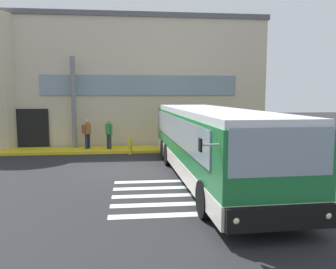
# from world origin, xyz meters

# --- Properties ---
(ground_plane) EXTENTS (80.00, 90.00, 0.02)m
(ground_plane) POSITION_xyz_m (0.00, 0.00, -0.01)
(ground_plane) COLOR #232326
(ground_plane) RESTS_ON ground
(bay_paint_stripes) EXTENTS (4.40, 3.96, 0.01)m
(bay_paint_stripes) POSITION_xyz_m (2.00, -4.20, 0.00)
(bay_paint_stripes) COLOR silver
(bay_paint_stripes) RESTS_ON ground
(terminal_building) EXTENTS (19.52, 13.80, 8.11)m
(terminal_building) POSITION_xyz_m (-0.67, 11.55, 4.04)
(terminal_building) COLOR beige
(terminal_building) RESTS_ON ground
(boarding_curb) EXTENTS (21.72, 2.00, 0.15)m
(boarding_curb) POSITION_xyz_m (0.00, 4.80, 0.07)
(boarding_curb) COLOR yellow
(boarding_curb) RESTS_ON ground
(entry_support_column) EXTENTS (0.28, 0.28, 5.26)m
(entry_support_column) POSITION_xyz_m (-2.88, 5.40, 2.78)
(entry_support_column) COLOR slate
(entry_support_column) RESTS_ON boarding_curb
(bus_main_foreground) EXTENTS (3.02, 12.10, 2.70)m
(bus_main_foreground) POSITION_xyz_m (3.38, -2.17, 1.34)
(bus_main_foreground) COLOR #1E7238
(bus_main_foreground) RESTS_ON ground
(passenger_near_column) EXTENTS (0.50, 0.52, 1.68)m
(passenger_near_column) POSITION_xyz_m (-2.10, 4.91, 1.11)
(passenger_near_column) COLOR #1E2338
(passenger_near_column) RESTS_ON boarding_curb
(passenger_by_doorway) EXTENTS (0.41, 0.47, 1.68)m
(passenger_by_doorway) POSITION_xyz_m (-0.84, 4.66, 1.08)
(passenger_by_doorway) COLOR #2D2D33
(passenger_by_doorway) RESTS_ON boarding_curb
(safety_bollard_yellow) EXTENTS (0.18, 0.18, 0.90)m
(safety_bollard_yellow) POSITION_xyz_m (0.36, 3.60, 0.45)
(safety_bollard_yellow) COLOR yellow
(safety_bollard_yellow) RESTS_ON ground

